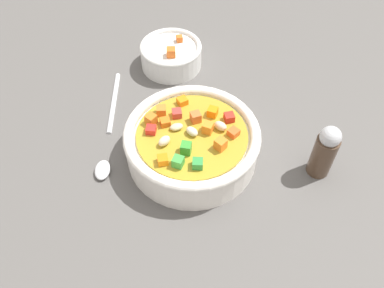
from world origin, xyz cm
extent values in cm
cube|color=#565451|center=(0.00, 0.00, -1.00)|extent=(140.00, 140.00, 2.00)
cylinder|color=white|center=(0.00, 0.00, 2.29)|extent=(19.48, 19.48, 4.59)
torus|color=white|center=(0.00, 0.00, 5.05)|extent=(19.86, 19.86, 1.55)
cylinder|color=#B39329|center=(0.00, 0.00, 4.79)|extent=(16.16, 16.16, 0.40)
cube|color=orange|center=(-4.99, -4.03, 5.55)|extent=(1.47, 1.47, 1.12)
ellipsoid|color=beige|center=(0.37, -0.13, 5.56)|extent=(2.11, 2.32, 1.14)
cube|color=orange|center=(1.13, 2.46, 5.73)|extent=(1.55, 1.55, 1.48)
cube|color=orange|center=(3.25, -3.38, 5.81)|extent=(1.93, 1.93, 1.65)
ellipsoid|color=beige|center=(-1.96, 1.49, 5.42)|extent=(2.06, 1.42, 0.87)
cube|color=green|center=(-0.59, -5.74, 5.58)|extent=(1.73, 1.73, 1.19)
cube|color=green|center=(-1.55, -2.99, 5.81)|extent=(1.84, 1.84, 1.65)
cube|color=orange|center=(2.32, 0.21, 5.77)|extent=(1.94, 1.94, 1.57)
cube|color=orange|center=(-3.50, 5.10, 5.60)|extent=(1.62, 1.62, 1.23)
cube|color=#DF5D25|center=(5.71, -1.48, 5.49)|extent=(1.91, 1.91, 1.00)
cube|color=#C53A32|center=(-1.35, 4.04, 5.52)|extent=(1.51, 1.51, 1.07)
cube|color=orange|center=(-0.35, 6.41, 5.49)|extent=(1.74, 1.74, 1.01)
cube|color=orange|center=(-5.30, 3.53, 5.74)|extent=(1.96, 1.96, 1.50)
cube|color=orange|center=(3.84, 2.99, 5.64)|extent=(1.93, 1.93, 1.30)
cube|color=green|center=(-3.07, -4.91, 5.70)|extent=(1.93, 1.93, 1.42)
cube|color=red|center=(-5.62, 1.73, 5.49)|extent=(1.78, 1.78, 1.01)
ellipsoid|color=beige|center=(-4.18, -0.90, 5.64)|extent=(2.32, 2.14, 1.30)
cube|color=orange|center=(-3.36, 2.76, 5.49)|extent=(1.46, 1.46, 1.00)
ellipsoid|color=beige|center=(4.22, 0.10, 5.64)|extent=(2.22, 2.30, 1.31)
cube|color=red|center=(5.96, 1.44, 5.55)|extent=(1.41, 1.41, 1.12)
cylinder|color=silver|center=(-10.41, 14.27, 0.43)|extent=(3.89, 14.02, 0.85)
ellipsoid|color=silver|center=(-13.54, 0.08, 0.52)|extent=(2.98, 3.98, 1.04)
cylinder|color=white|center=(1.21, 21.70, 1.96)|extent=(11.03, 11.03, 3.91)
torus|color=white|center=(1.21, 21.70, 4.13)|extent=(11.14, 11.14, 0.88)
cube|color=orange|center=(0.86, 19.52, 4.67)|extent=(1.77, 1.77, 1.51)
cube|color=orange|center=(3.16, 23.31, 4.45)|extent=(1.11, 1.11, 1.08)
cylinder|color=#4C3828|center=(17.44, -6.97, 3.45)|extent=(3.29, 3.29, 6.91)
sphere|color=silver|center=(17.44, -6.97, 7.65)|extent=(2.96, 2.96, 2.96)
camera|label=1|loc=(-8.71, -36.80, 48.55)|focal=37.66mm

